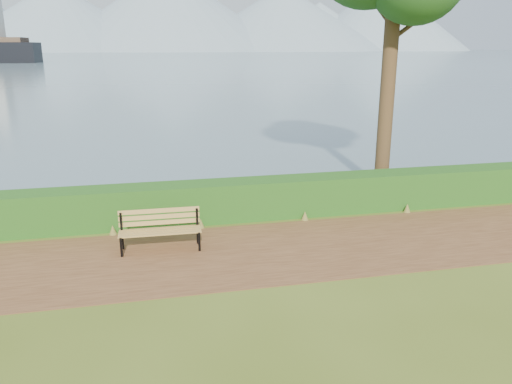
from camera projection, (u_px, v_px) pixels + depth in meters
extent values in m
plane|color=#4A5A19|center=(263.00, 257.00, 10.68)|extent=(140.00, 140.00, 0.00)
cube|color=#54331C|center=(260.00, 251.00, 10.96)|extent=(40.00, 3.40, 0.01)
cube|color=#1D4D16|center=(240.00, 200.00, 12.97)|extent=(32.00, 0.85, 1.00)
cube|color=#3F5866|center=(146.00, 54.00, 254.19)|extent=(700.00, 510.00, 0.00)
cone|color=#7990A2|center=(58.00, 17.00, 361.42)|extent=(160.00, 160.00, 48.00)
cone|color=#7990A2|center=(169.00, 9.00, 385.36)|extent=(190.00, 190.00, 62.00)
cone|color=#7990A2|center=(282.00, 18.00, 401.00)|extent=(170.00, 170.00, 50.00)
cone|color=#7990A2|center=(380.00, 15.00, 427.86)|extent=(150.00, 150.00, 58.00)
cone|color=#7990A2|center=(131.00, 28.00, 406.39)|extent=(120.00, 120.00, 35.00)
cone|color=#7990A2|center=(319.00, 27.00, 434.11)|extent=(130.00, 130.00, 40.00)
cube|color=black|center=(121.00, 247.00, 10.62)|extent=(0.05, 0.06, 0.44)
cube|color=black|center=(122.00, 231.00, 10.97)|extent=(0.05, 0.06, 0.85)
cube|color=black|center=(121.00, 235.00, 10.77)|extent=(0.06, 0.51, 0.05)
cube|color=black|center=(199.00, 242.00, 10.92)|extent=(0.05, 0.06, 0.44)
cube|color=black|center=(197.00, 226.00, 11.28)|extent=(0.05, 0.06, 0.85)
cube|color=black|center=(198.00, 230.00, 11.07)|extent=(0.06, 0.51, 0.05)
cube|color=olive|center=(160.00, 234.00, 10.74)|extent=(1.78, 0.13, 0.03)
cube|color=olive|center=(160.00, 232.00, 10.85)|extent=(1.78, 0.13, 0.03)
cube|color=olive|center=(160.00, 230.00, 10.97)|extent=(1.78, 0.13, 0.03)
cube|color=olive|center=(160.00, 228.00, 11.09)|extent=(1.78, 0.13, 0.03)
cube|color=olive|center=(160.00, 222.00, 11.11)|extent=(1.78, 0.08, 0.10)
cube|color=olive|center=(159.00, 217.00, 11.07)|extent=(1.78, 0.08, 0.10)
cube|color=olive|center=(159.00, 211.00, 11.03)|extent=(1.78, 0.08, 0.10)
cylinder|color=#392417|center=(390.00, 59.00, 14.62)|extent=(0.44, 0.44, 7.94)
cylinder|color=#392417|center=(408.00, 27.00, 14.47)|extent=(1.16, 0.13, 0.87)
cylinder|color=#392417|center=(378.00, 7.00, 14.23)|extent=(0.90, 0.42, 0.79)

